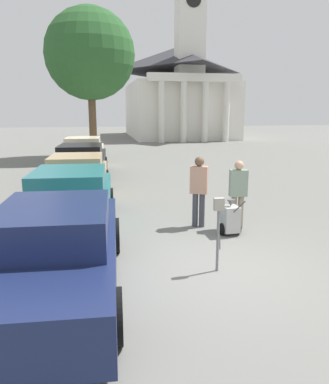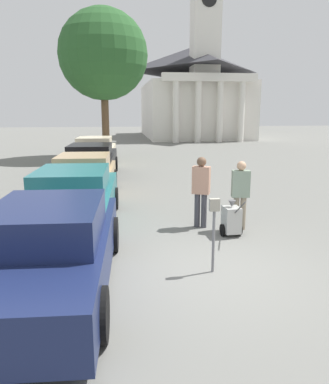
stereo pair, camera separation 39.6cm
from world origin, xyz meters
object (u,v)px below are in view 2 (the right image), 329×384
object	(u,v)px
parked_car_navy	(52,249)
parked_car_tan	(85,177)
parked_car_cream	(95,152)
person_worker	(201,188)
person_supervisor	(240,191)
church	(193,89)
parking_meter	(214,221)
parked_car_teal	(74,200)
equipment_cart	(231,219)
parked_car_black	(91,162)

from	to	relation	value
parked_car_navy	parked_car_tan	size ratio (longest dim) A/B	1.07
parked_car_navy	parked_car_cream	size ratio (longest dim) A/B	1.02
parked_car_cream	person_worker	bearing A→B (deg)	-71.37
parked_car_navy	person_supervisor	bearing A→B (deg)	35.95
parked_car_navy	parked_car_tan	distance (m)	6.73
parked_car_navy	church	bearing A→B (deg)	77.62
parked_car_tan	parking_meter	bearing A→B (deg)	-64.13
parked_car_teal	parked_car_cream	size ratio (longest dim) A/B	1.03
equipment_cart	parked_car_navy	bearing A→B (deg)	-152.08
person_supervisor	equipment_cart	distance (m)	0.79
parked_car_black	person_supervisor	world-z (taller)	person_supervisor
church	parked_car_teal	bearing A→B (deg)	-106.73
person_worker	church	world-z (taller)	church
person_worker	church	size ratio (longest dim) A/B	0.09
parked_car_cream	equipment_cart	xyz separation A→B (m)	(3.67, -11.68, -0.32)
parked_car_cream	person_worker	xyz separation A→B (m)	(3.11, -10.96, 0.30)
parked_car_cream	parked_car_navy	bearing A→B (deg)	-87.21
parked_car_black	parked_car_tan	bearing A→B (deg)	-87.22
parking_meter	person_supervisor	distance (m)	2.65
parked_car_teal	parking_meter	xyz separation A→B (m)	(2.74, -3.10, 0.27)
parked_car_teal	parked_car_tan	size ratio (longest dim) A/B	1.09
parked_car_black	parked_car_cream	size ratio (longest dim) A/B	1.08
parked_car_black	equipment_cart	xyz separation A→B (m)	(3.67, -8.21, -0.30)
person_supervisor	equipment_cart	xyz separation A→B (m)	(-0.34, -0.43, -0.57)
parked_car_tan	church	distance (m)	29.76
parked_car_black	church	world-z (taller)	church
parked_car_teal	parked_car_tan	world-z (taller)	parked_car_teal
parked_car_cream	parking_meter	distance (m)	13.86
parked_car_navy	parked_car_black	size ratio (longest dim) A/B	0.95
parked_car_teal	equipment_cart	xyz separation A→B (m)	(3.67, -1.20, -0.29)
parked_car_cream	church	world-z (taller)	church
parked_car_cream	person_worker	world-z (taller)	person_worker
parked_car_navy	parked_car_teal	xyz separation A→B (m)	(0.00, 3.40, -0.01)
parked_car_cream	person_worker	size ratio (longest dim) A/B	2.83
parked_car_teal	person_worker	distance (m)	3.16
person_worker	person_supervisor	xyz separation A→B (m)	(0.90, -0.30, -0.05)
parked_car_teal	parked_car_black	size ratio (longest dim) A/B	0.96
parked_car_teal	person_supervisor	xyz separation A→B (m)	(4.01, -0.78, 0.28)
parked_car_tan	person_supervisor	xyz separation A→B (m)	(4.01, -4.11, 0.29)
parked_car_teal	person_worker	bearing A→B (deg)	-5.93
parked_car_navy	parked_car_tan	world-z (taller)	parked_car_navy
parked_car_cream	parked_car_black	bearing A→B (deg)	-87.21
parked_car_tan	parked_car_black	bearing A→B (deg)	92.78
parked_car_navy	person_worker	distance (m)	4.28
parked_car_navy	parking_meter	distance (m)	2.77
parked_car_tan	parked_car_navy	bearing A→B (deg)	-87.22
parked_car_cream	church	size ratio (longest dim) A/B	0.24
person_worker	equipment_cart	xyz separation A→B (m)	(0.56, -0.73, -0.62)
parked_car_cream	equipment_cart	bearing A→B (deg)	-69.76
parked_car_navy	church	distance (m)	36.14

